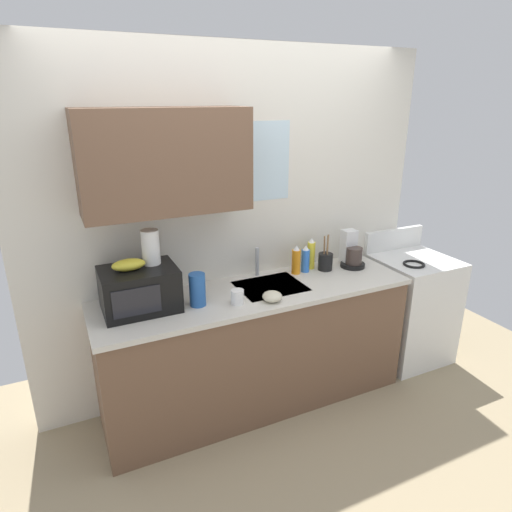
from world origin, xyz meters
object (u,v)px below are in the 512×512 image
object	(u,v)px
coffee_maker	(351,253)
dish_soap_bottle_yellow	(311,254)
dish_soap_bottle_orange	(296,260)
mug_white	(237,297)
microwave	(139,289)
stove_range	(409,307)
banana_bunch	(129,265)
cereal_canister	(197,290)
small_bowl	(272,296)
utensil_crock	(325,261)
dish_soap_bottle_blue	(305,259)
paper_towel_roll	(151,247)

from	to	relation	value
coffee_maker	dish_soap_bottle_yellow	size ratio (longest dim) A/B	1.14
dish_soap_bottle_orange	mug_white	size ratio (longest dim) A/B	2.33
mug_white	dish_soap_bottle_yellow	bearing A→B (deg)	23.82
microwave	stove_range	bearing A→B (deg)	-1.16
banana_bunch	dish_soap_bottle_orange	xyz separation A→B (m)	(1.23, 0.10, -0.20)
cereal_canister	small_bowl	bearing A→B (deg)	-18.21
stove_range	small_bowl	world-z (taller)	stove_range
banana_bunch	small_bowl	bearing A→B (deg)	-16.46
dish_soap_bottle_orange	utensil_crock	bearing A→B (deg)	-7.16
stove_range	dish_soap_bottle_blue	distance (m)	1.12
cereal_canister	paper_towel_roll	bearing A→B (deg)	147.99
dish_soap_bottle_blue	mug_white	distance (m)	0.74
paper_towel_roll	small_bowl	size ratio (longest dim) A/B	1.69
dish_soap_bottle_orange	mug_white	bearing A→B (deg)	-154.19
paper_towel_roll	coffee_maker	size ratio (longest dim) A/B	0.79
dish_soap_bottle_blue	coffee_maker	bearing A→B (deg)	-6.46
banana_bunch	utensil_crock	size ratio (longest dim) A/B	0.72
coffee_maker	dish_soap_bottle_yellow	distance (m)	0.33
microwave	mug_white	xyz separation A→B (m)	(0.58, -0.19, -0.09)
utensil_crock	coffee_maker	bearing A→B (deg)	-2.85
banana_bunch	paper_towel_roll	size ratio (longest dim) A/B	0.91
banana_bunch	coffee_maker	bearing A→B (deg)	1.97
microwave	mug_white	world-z (taller)	microwave
small_bowl	paper_towel_roll	bearing A→B (deg)	156.68
small_bowl	utensil_crock	bearing A→B (deg)	27.23
stove_range	utensil_crock	world-z (taller)	utensil_crock
dish_soap_bottle_blue	mug_white	world-z (taller)	dish_soap_bottle_blue
dish_soap_bottle_blue	small_bowl	bearing A→B (deg)	-142.69
dish_soap_bottle_orange	small_bowl	world-z (taller)	dish_soap_bottle_orange
dish_soap_bottle_orange	dish_soap_bottle_yellow	size ratio (longest dim) A/B	0.90
dish_soap_bottle_yellow	dish_soap_bottle_orange	bearing A→B (deg)	-164.28
stove_range	cereal_canister	size ratio (longest dim) A/B	5.06
microwave	banana_bunch	bearing A→B (deg)	178.20
mug_white	small_bowl	xyz separation A→B (m)	(0.22, -0.06, -0.02)
dish_soap_bottle_yellow	utensil_crock	size ratio (longest dim) A/B	0.88
banana_bunch	mug_white	xyz separation A→B (m)	(0.63, -0.19, -0.26)
microwave	cereal_canister	distance (m)	0.36
stove_range	coffee_maker	bearing A→B (deg)	169.75
stove_range	dish_soap_bottle_yellow	xyz separation A→B (m)	(-0.89, 0.19, 0.56)
microwave	coffee_maker	world-z (taller)	coffee_maker
paper_towel_roll	utensil_crock	size ratio (longest dim) A/B	0.79
microwave	small_bowl	distance (m)	0.84
banana_bunch	stove_range	bearing A→B (deg)	-1.17
cereal_canister	dish_soap_bottle_yellow	bearing A→B (deg)	13.82
small_bowl	microwave	bearing A→B (deg)	162.68
paper_towel_roll	small_bowl	xyz separation A→B (m)	(0.70, -0.30, -0.35)
banana_bunch	small_bowl	world-z (taller)	banana_bunch
banana_bunch	microwave	bearing A→B (deg)	-1.80
coffee_maker	dish_soap_bottle_orange	world-z (taller)	coffee_maker
coffee_maker	small_bowl	world-z (taller)	coffee_maker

